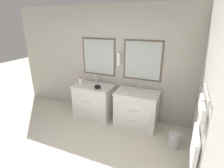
# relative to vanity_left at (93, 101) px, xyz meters

# --- Properties ---
(wall_back) EXTENTS (5.40, 0.17, 2.60)m
(wall_back) POSITION_rel_vanity_left_xyz_m (0.35, 0.39, 0.90)
(wall_back) COLOR #B2ADA3
(wall_back) RESTS_ON ground_plane
(wall_right) EXTENTS (0.13, 4.43, 2.60)m
(wall_right) POSITION_rel_vanity_left_xyz_m (2.28, -0.90, 0.88)
(wall_right) COLOR #B2ADA3
(wall_right) RESTS_ON ground_plane
(vanity_left) EXTENTS (0.93, 0.64, 0.80)m
(vanity_left) POSITION_rel_vanity_left_xyz_m (0.00, 0.00, 0.00)
(vanity_left) COLOR white
(vanity_left) RESTS_ON ground_plane
(vanity_right) EXTENTS (0.93, 0.64, 0.80)m
(vanity_right) POSITION_rel_vanity_left_xyz_m (1.08, 0.00, 0.00)
(vanity_right) COLOR white
(vanity_right) RESTS_ON ground_plane
(faucet_left) EXTENTS (0.17, 0.14, 0.22)m
(faucet_left) POSITION_rel_vanity_left_xyz_m (0.00, 0.17, 0.50)
(faucet_left) COLOR silver
(faucet_left) RESTS_ON vanity_left
(faucet_right) EXTENTS (0.17, 0.14, 0.22)m
(faucet_right) POSITION_rel_vanity_left_xyz_m (1.08, 0.17, 0.50)
(faucet_right) COLOR silver
(faucet_right) RESTS_ON vanity_right
(toiletry_bottle) EXTENTS (0.07, 0.07, 0.20)m
(toiletry_bottle) POSITION_rel_vanity_left_xyz_m (-0.29, -0.06, 0.49)
(toiletry_bottle) COLOR silver
(toiletry_bottle) RESTS_ON vanity_left
(amenity_bowl) EXTENTS (0.15, 0.15, 0.09)m
(amenity_bowl) POSITION_rel_vanity_left_xyz_m (0.18, -0.10, 0.44)
(amenity_bowl) COLOR black
(amenity_bowl) RESTS_ON vanity_left
(soap_dish) EXTENTS (0.10, 0.07, 0.04)m
(soap_dish) POSITION_rel_vanity_left_xyz_m (0.88, -0.13, 0.41)
(soap_dish) COLOR white
(soap_dish) RESTS_ON vanity_right
(waste_bin) EXTENTS (0.21, 0.21, 0.29)m
(waste_bin) POSITION_rel_vanity_left_xyz_m (1.94, -0.42, -0.26)
(waste_bin) COLOR #B7B7BC
(waste_bin) RESTS_ON ground_plane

